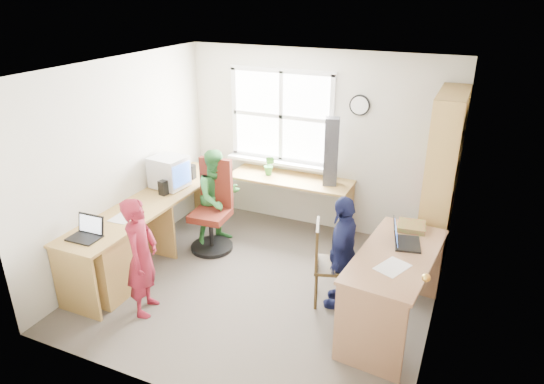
{
  "coord_description": "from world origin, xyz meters",
  "views": [
    {
      "loc": [
        1.95,
        -4.15,
        3.11
      ],
      "look_at": [
        0.0,
        0.25,
        1.05
      ],
      "focal_mm": 32.0,
      "sensor_mm": 36.0,
      "label": 1
    }
  ],
  "objects_px": {
    "person_navy": "(343,252)",
    "laptop_left": "(87,232)",
    "person_green": "(218,197)",
    "wooden_chair": "(327,260)",
    "person_red": "(142,257)",
    "bookshelf": "(440,189)",
    "l_desk": "(148,239)",
    "laptop_right": "(403,239)",
    "cd_tower": "(331,152)",
    "potted_plant": "(269,165)",
    "right_desk": "(394,274)",
    "crt_monitor": "(169,172)",
    "swivel_chair": "(213,211)"
  },
  "relations": [
    {
      "from": "wooden_chair",
      "to": "potted_plant",
      "type": "bearing_deg",
      "value": 115.3
    },
    {
      "from": "cd_tower",
      "to": "potted_plant",
      "type": "distance_m",
      "value": 0.89
    },
    {
      "from": "person_red",
      "to": "person_green",
      "type": "distance_m",
      "value": 1.6
    },
    {
      "from": "bookshelf",
      "to": "potted_plant",
      "type": "distance_m",
      "value": 2.22
    },
    {
      "from": "right_desk",
      "to": "bookshelf",
      "type": "bearing_deg",
      "value": 86.22
    },
    {
      "from": "person_navy",
      "to": "laptop_left",
      "type": "bearing_deg",
      "value": -70.25
    },
    {
      "from": "right_desk",
      "to": "person_green",
      "type": "bearing_deg",
      "value": 166.02
    },
    {
      "from": "person_green",
      "to": "wooden_chair",
      "type": "bearing_deg",
      "value": -80.64
    },
    {
      "from": "crt_monitor",
      "to": "right_desk",
      "type": "bearing_deg",
      "value": -5.98
    },
    {
      "from": "laptop_right",
      "to": "person_navy",
      "type": "xyz_separation_m",
      "value": [
        -0.57,
        -0.04,
        -0.26
      ]
    },
    {
      "from": "cd_tower",
      "to": "wooden_chair",
      "type": "bearing_deg",
      "value": -87.7
    },
    {
      "from": "person_red",
      "to": "person_navy",
      "type": "xyz_separation_m",
      "value": [
        1.79,
        0.91,
        -0.01
      ]
    },
    {
      "from": "right_desk",
      "to": "potted_plant",
      "type": "xyz_separation_m",
      "value": [
        -1.98,
        1.54,
        0.29
      ]
    },
    {
      "from": "laptop_right",
      "to": "cd_tower",
      "type": "bearing_deg",
      "value": 28.46
    },
    {
      "from": "bookshelf",
      "to": "laptop_right",
      "type": "distance_m",
      "value": 1.13
    },
    {
      "from": "bookshelf",
      "to": "potted_plant",
      "type": "bearing_deg",
      "value": 174.15
    },
    {
      "from": "laptop_left",
      "to": "l_desk",
      "type": "bearing_deg",
      "value": 68.92
    },
    {
      "from": "right_desk",
      "to": "person_green",
      "type": "height_order",
      "value": "person_green"
    },
    {
      "from": "crt_monitor",
      "to": "potted_plant",
      "type": "distance_m",
      "value": 1.33
    },
    {
      "from": "person_navy",
      "to": "bookshelf",
      "type": "bearing_deg",
      "value": 143.65
    },
    {
      "from": "l_desk",
      "to": "crt_monitor",
      "type": "xyz_separation_m",
      "value": [
        -0.22,
        0.8,
        0.5
      ]
    },
    {
      "from": "laptop_left",
      "to": "person_navy",
      "type": "relative_size",
      "value": 0.26
    },
    {
      "from": "person_red",
      "to": "laptop_right",
      "type": "bearing_deg",
      "value": -84.53
    },
    {
      "from": "bookshelf",
      "to": "laptop_left",
      "type": "bearing_deg",
      "value": -146.4
    },
    {
      "from": "right_desk",
      "to": "cd_tower",
      "type": "distance_m",
      "value": 2.02
    },
    {
      "from": "right_desk",
      "to": "cd_tower",
      "type": "relative_size",
      "value": 1.7
    },
    {
      "from": "potted_plant",
      "to": "person_green",
      "type": "height_order",
      "value": "person_green"
    },
    {
      "from": "crt_monitor",
      "to": "l_desk",
      "type": "bearing_deg",
      "value": -68.32
    },
    {
      "from": "person_navy",
      "to": "person_green",
      "type": "bearing_deg",
      "value": -112.69
    },
    {
      "from": "right_desk",
      "to": "wooden_chair",
      "type": "distance_m",
      "value": 0.74
    },
    {
      "from": "laptop_left",
      "to": "person_green",
      "type": "bearing_deg",
      "value": 69.52
    },
    {
      "from": "swivel_chair",
      "to": "laptop_left",
      "type": "distance_m",
      "value": 1.64
    },
    {
      "from": "l_desk",
      "to": "person_green",
      "type": "xyz_separation_m",
      "value": [
        0.34,
        1.02,
        0.17
      ]
    },
    {
      "from": "bookshelf",
      "to": "laptop_left",
      "type": "relative_size",
      "value": 6.53
    },
    {
      "from": "crt_monitor",
      "to": "person_red",
      "type": "bearing_deg",
      "value": -60.05
    },
    {
      "from": "swivel_chair",
      "to": "person_navy",
      "type": "relative_size",
      "value": 0.93
    },
    {
      "from": "wooden_chair",
      "to": "person_red",
      "type": "bearing_deg",
      "value": -168.35
    },
    {
      "from": "laptop_right",
      "to": "crt_monitor",
      "type": "bearing_deg",
      "value": 69.72
    },
    {
      "from": "laptop_left",
      "to": "person_green",
      "type": "distance_m",
      "value": 1.76
    },
    {
      "from": "l_desk",
      "to": "person_navy",
      "type": "xyz_separation_m",
      "value": [
        2.18,
        0.33,
        0.16
      ]
    },
    {
      "from": "laptop_left",
      "to": "bookshelf",
      "type": "bearing_deg",
      "value": 31.88
    },
    {
      "from": "right_desk",
      "to": "potted_plant",
      "type": "height_order",
      "value": "potted_plant"
    },
    {
      "from": "crt_monitor",
      "to": "person_green",
      "type": "relative_size",
      "value": 0.36
    },
    {
      "from": "crt_monitor",
      "to": "cd_tower",
      "type": "xyz_separation_m",
      "value": [
        1.82,
        0.92,
        0.23
      ]
    },
    {
      "from": "bookshelf",
      "to": "person_red",
      "type": "relative_size",
      "value": 1.67
    },
    {
      "from": "laptop_left",
      "to": "right_desk",
      "type": "bearing_deg",
      "value": 13.42
    },
    {
      "from": "swivel_chair",
      "to": "person_green",
      "type": "relative_size",
      "value": 0.92
    },
    {
      "from": "swivel_chair",
      "to": "cd_tower",
      "type": "xyz_separation_m",
      "value": [
        1.24,
        0.86,
        0.69
      ]
    },
    {
      "from": "wooden_chair",
      "to": "person_red",
      "type": "distance_m",
      "value": 1.87
    },
    {
      "from": "l_desk",
      "to": "laptop_right",
      "type": "relative_size",
      "value": 7.92
    }
  ]
}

